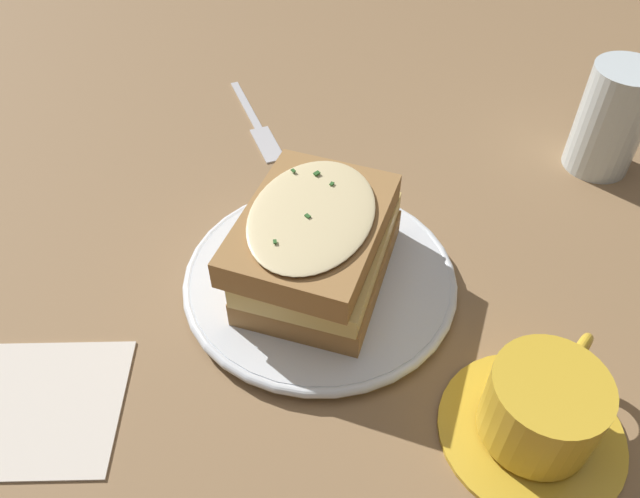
{
  "coord_description": "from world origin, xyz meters",
  "views": [
    {
      "loc": [
        -0.08,
        0.34,
        0.42
      ],
      "look_at": [
        0.03,
        -0.01,
        0.05
      ],
      "focal_mm": 35.0,
      "sensor_mm": 36.0,
      "label": 1
    }
  ],
  "objects_px": {
    "sandwich": "(317,245)",
    "napkin": "(27,406)",
    "water_glass": "(611,119)",
    "teacup_with_saucer": "(541,412)",
    "dinner_plate": "(320,279)",
    "fork": "(259,128)"
  },
  "relations": [
    {
      "from": "dinner_plate",
      "to": "water_glass",
      "type": "bearing_deg",
      "value": -132.81
    },
    {
      "from": "teacup_with_saucer",
      "to": "dinner_plate",
      "type": "bearing_deg",
      "value": 87.99
    },
    {
      "from": "dinner_plate",
      "to": "napkin",
      "type": "distance_m",
      "value": 0.25
    },
    {
      "from": "napkin",
      "to": "sandwich",
      "type": "bearing_deg",
      "value": -134.2
    },
    {
      "from": "sandwich",
      "to": "napkin",
      "type": "bearing_deg",
      "value": 45.8
    },
    {
      "from": "water_glass",
      "to": "napkin",
      "type": "height_order",
      "value": "water_glass"
    },
    {
      "from": "teacup_with_saucer",
      "to": "fork",
      "type": "relative_size",
      "value": 0.94
    },
    {
      "from": "teacup_with_saucer",
      "to": "water_glass",
      "type": "relative_size",
      "value": 1.18
    },
    {
      "from": "sandwich",
      "to": "water_glass",
      "type": "bearing_deg",
      "value": -132.94
    },
    {
      "from": "teacup_with_saucer",
      "to": "napkin",
      "type": "bearing_deg",
      "value": 127.4
    },
    {
      "from": "teacup_with_saucer",
      "to": "napkin",
      "type": "relative_size",
      "value": 0.96
    },
    {
      "from": "teacup_with_saucer",
      "to": "fork",
      "type": "distance_m",
      "value": 0.45
    },
    {
      "from": "dinner_plate",
      "to": "water_glass",
      "type": "distance_m",
      "value": 0.35
    },
    {
      "from": "dinner_plate",
      "to": "fork",
      "type": "relative_size",
      "value": 1.65
    },
    {
      "from": "fork",
      "to": "napkin",
      "type": "xyz_separation_m",
      "value": [
        0.04,
        0.39,
        0.0
      ]
    },
    {
      "from": "water_glass",
      "to": "teacup_with_saucer",
      "type": "bearing_deg",
      "value": 82.46
    },
    {
      "from": "sandwich",
      "to": "dinner_plate",
      "type": "bearing_deg",
      "value": -150.24
    },
    {
      "from": "fork",
      "to": "napkin",
      "type": "bearing_deg",
      "value": 46.58
    },
    {
      "from": "sandwich",
      "to": "napkin",
      "type": "relative_size",
      "value": 1.11
    },
    {
      "from": "water_glass",
      "to": "fork",
      "type": "relative_size",
      "value": 0.79
    },
    {
      "from": "sandwich",
      "to": "teacup_with_saucer",
      "type": "relative_size",
      "value": 1.15
    },
    {
      "from": "napkin",
      "to": "water_glass",
      "type": "bearing_deg",
      "value": -133.47
    }
  ]
}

